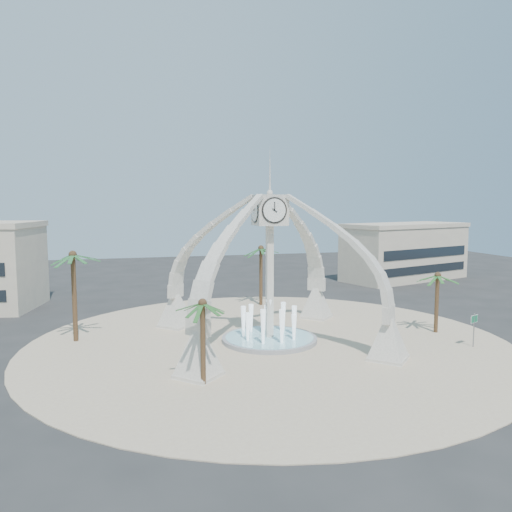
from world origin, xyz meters
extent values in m
plane|color=#282828|center=(0.00, 0.00, 0.00)|extent=(140.00, 140.00, 0.00)
cylinder|color=#C3B091|center=(0.00, 0.00, 0.03)|extent=(40.00, 40.00, 0.06)
cube|color=silver|center=(0.00, 0.00, 4.90)|extent=(0.55, 0.55, 9.80)
cube|color=silver|center=(0.00, 0.00, 11.05)|extent=(2.50, 2.50, 2.50)
cone|color=silver|center=(0.00, 0.00, 14.30)|extent=(0.20, 0.20, 4.00)
cylinder|color=white|center=(0.00, -1.29, 11.05)|extent=(1.84, 0.04, 1.84)
pyramid|color=silver|center=(7.07, 7.07, 1.60)|extent=(3.80, 3.80, 3.20)
pyramid|color=silver|center=(-7.07, 7.07, 1.60)|extent=(3.80, 3.80, 3.20)
pyramid|color=silver|center=(-7.07, -7.07, 1.60)|extent=(3.80, 3.80, 3.20)
pyramid|color=silver|center=(7.07, -7.07, 1.60)|extent=(3.80, 3.80, 3.20)
cylinder|color=#959598|center=(0.00, 0.00, 0.20)|extent=(8.00, 8.00, 0.40)
cylinder|color=#99DBE5|center=(0.00, 0.00, 0.42)|extent=(7.40, 7.40, 0.04)
cone|color=white|center=(0.00, 0.00, 2.02)|extent=(0.60, 0.60, 3.20)
cube|color=#B9A790|center=(30.00, 28.00, 4.00)|extent=(21.49, 13.79, 8.00)
cube|color=#B9A790|center=(30.00, 28.00, 8.30)|extent=(21.87, 14.17, 0.60)
cylinder|color=brown|center=(15.30, -1.12, 2.67)|extent=(0.35, 0.35, 5.34)
cylinder|color=brown|center=(-15.75, 4.33, 3.74)|extent=(0.40, 0.40, 7.48)
cylinder|color=brown|center=(3.40, 14.73, 3.34)|extent=(0.39, 0.39, 6.68)
cylinder|color=brown|center=(-6.99, -8.62, 2.73)|extent=(0.34, 0.34, 5.47)
cylinder|color=slate|center=(15.43, -5.93, 1.40)|extent=(0.09, 0.09, 2.80)
cube|color=#1A6844|center=(15.43, -5.93, 2.35)|extent=(0.89, 0.41, 0.56)
cube|color=white|center=(15.43, -5.93, 2.35)|extent=(0.96, 0.42, 0.64)
camera|label=1|loc=(-11.81, -39.28, 11.59)|focal=35.00mm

